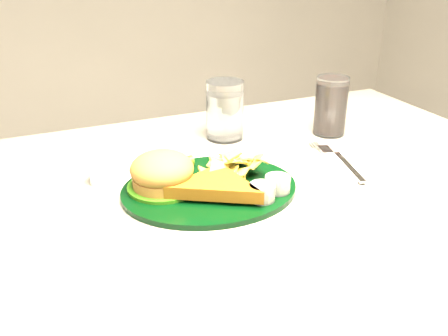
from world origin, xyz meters
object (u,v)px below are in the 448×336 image
at_px(dinner_plate, 209,173).
at_px(cola_glass, 331,106).
at_px(water_glass, 225,110).
at_px(fork_napkin, 346,165).

height_order(dinner_plate, cola_glass, cola_glass).
xyz_separation_m(water_glass, fork_napkin, (0.14, -0.22, -0.05)).
distance_m(water_glass, fork_napkin, 0.27).
height_order(dinner_plate, water_glass, water_glass).
relative_size(dinner_plate, cola_glass, 2.36).
distance_m(water_glass, cola_glass, 0.22).
bearing_deg(fork_napkin, cola_glass, 80.38).
distance_m(dinner_plate, fork_napkin, 0.26).
bearing_deg(water_glass, dinner_plate, -119.56).
xyz_separation_m(cola_glass, fork_napkin, (-0.07, -0.16, -0.06)).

